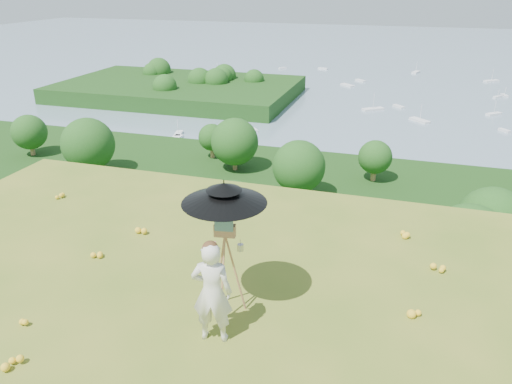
% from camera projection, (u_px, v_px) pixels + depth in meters
% --- Properties ---
extents(forest_slope, '(140.00, 56.00, 22.00)m').
position_uv_depth(forest_slope, '(351.00, 358.00, 47.87)').
color(forest_slope, '#1A3B10').
rests_on(forest_slope, bay_water).
extents(shoreline_tier, '(170.00, 28.00, 8.00)m').
position_uv_depth(shoreline_tier, '(377.00, 234.00, 85.74)').
color(shoreline_tier, gray).
rests_on(shoreline_tier, bay_water).
extents(bay_water, '(700.00, 700.00, 0.00)m').
position_uv_depth(bay_water, '(407.00, 68.00, 229.68)').
color(bay_water, slate).
rests_on(bay_water, ground).
extents(peninsula, '(90.00, 60.00, 12.00)m').
position_uv_depth(peninsula, '(178.00, 82.00, 173.45)').
color(peninsula, '#1A3B10').
rests_on(peninsula, bay_water).
extents(slope_trees, '(110.00, 50.00, 6.00)m').
position_uv_depth(slope_trees, '(363.00, 228.00, 42.32)').
color(slope_trees, '#184916').
rests_on(slope_trees, forest_slope).
extents(harbor_town, '(110.00, 22.00, 5.00)m').
position_uv_depth(harbor_town, '(381.00, 199.00, 83.16)').
color(harbor_town, silver).
rests_on(harbor_town, shoreline_tier).
extents(moored_boats, '(140.00, 140.00, 0.70)m').
position_uv_depth(moored_boats, '(360.00, 104.00, 163.63)').
color(moored_boats, white).
rests_on(moored_boats, bay_water).
extents(painter, '(0.60, 0.45, 1.50)m').
position_uv_depth(painter, '(212.00, 292.00, 6.61)').
color(painter, white).
rests_on(painter, ground).
extents(field_easel, '(0.69, 0.69, 1.59)m').
position_uv_depth(field_easel, '(226.00, 266.00, 7.14)').
color(field_easel, '#A86E46').
rests_on(field_easel, ground).
extents(sun_umbrella, '(1.42, 1.42, 0.80)m').
position_uv_depth(sun_umbrella, '(224.00, 207.00, 6.81)').
color(sun_umbrella, black).
rests_on(sun_umbrella, field_easel).
extents(painter_cap, '(0.26, 0.29, 0.10)m').
position_uv_depth(painter_cap, '(210.00, 245.00, 6.33)').
color(painter_cap, '#DA7878').
rests_on(painter_cap, painter).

